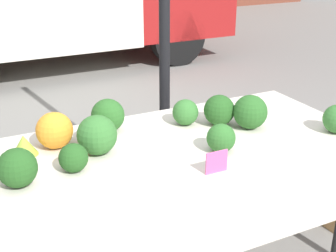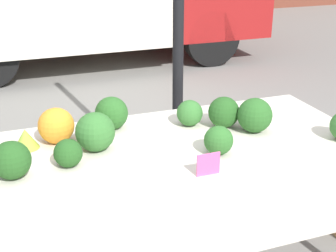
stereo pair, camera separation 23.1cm
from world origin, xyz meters
TOP-DOWN VIEW (x-y plane):
  - tent_pole at (0.33, 0.73)m, footprint 0.07×0.07m
  - market_table at (0.00, -0.06)m, footprint 1.95×0.81m
  - orange_cauliflower at (-0.52, 0.17)m, footprint 0.18×0.18m
  - romanesco_head at (-0.67, 0.15)m, footprint 0.12×0.12m
  - broccoli_head_0 at (-0.75, -0.13)m, footprint 0.17×0.17m
  - broccoli_head_1 at (0.17, -0.22)m, footprint 0.14×0.14m
  - broccoli_head_2 at (0.46, -0.04)m, footprint 0.18×0.18m
  - broccoli_head_3 at (-0.35, 0.18)m, footprint 0.11×0.11m
  - broccoli_head_4 at (-0.51, -0.10)m, footprint 0.13×0.13m
  - broccoli_head_5 at (-0.36, 0.02)m, footprint 0.19×0.19m
  - broccoli_head_7 at (0.18, 0.15)m, footprint 0.14×0.14m
  - broccoli_head_8 at (0.34, 0.07)m, footprint 0.17×0.17m
  - broccoli_head_9 at (-0.22, 0.25)m, footprint 0.17×0.17m
  - price_sign at (0.04, -0.39)m, footprint 0.11×0.01m

SIDE VIEW (x-z plane):
  - market_table at x=0.00m, z-range 0.30..1.10m
  - romanesco_head at x=-0.67m, z-range 0.80..0.90m
  - price_sign at x=0.04m, z-range 0.80..0.90m
  - broccoli_head_3 at x=-0.35m, z-range 0.80..0.91m
  - broccoli_head_4 at x=-0.51m, z-range 0.80..0.93m
  - broccoli_head_1 at x=0.17m, z-range 0.80..0.94m
  - broccoli_head_7 at x=0.18m, z-range 0.80..0.94m
  - broccoli_head_0 at x=-0.75m, z-range 0.80..0.97m
  - broccoli_head_8 at x=0.34m, z-range 0.80..0.97m
  - broccoli_head_9 at x=-0.22m, z-range 0.80..0.98m
  - orange_cauliflower at x=-0.52m, z-range 0.80..0.98m
  - broccoli_head_2 at x=0.46m, z-range 0.80..0.98m
  - broccoli_head_5 at x=-0.36m, z-range 0.80..0.99m
  - tent_pole at x=0.33m, z-range 0.00..2.70m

